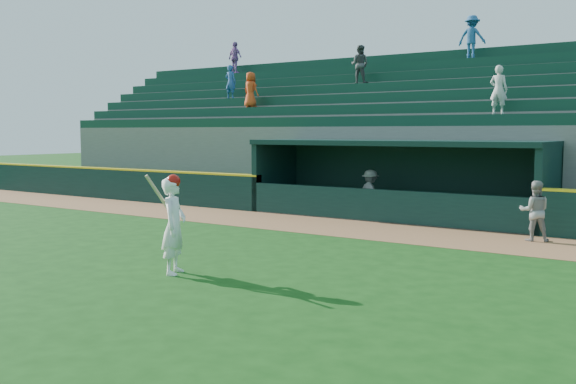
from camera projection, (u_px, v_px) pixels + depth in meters
name	position (u px, v px, depth m)	size (l,w,h in m)	color
ground	(247.00, 257.00, 14.02)	(120.00, 120.00, 0.00)	#124110
warning_track	(353.00, 229.00, 18.07)	(40.00, 3.00, 0.01)	#91603A
field_wall_left	(106.00, 184.00, 26.16)	(15.50, 0.30, 1.20)	black
wall_stripe_left	(106.00, 169.00, 26.10)	(15.50, 0.32, 0.06)	yellow
dugout_player_front	(535.00, 211.00, 15.96)	(0.74, 0.57, 1.52)	gray
dugout_player_inside	(370.00, 193.00, 20.71)	(0.97, 0.56, 1.50)	#979893
dugout	(399.00, 175.00, 20.51)	(9.40, 2.80, 2.46)	#63635E
stands	(450.00, 140.00, 24.17)	(34.50, 6.25, 7.49)	slate
batter_at_plate	(174.00, 224.00, 12.27)	(0.69, 0.86, 1.94)	white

